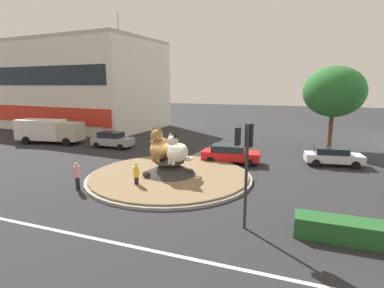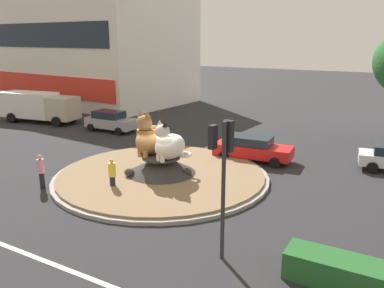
# 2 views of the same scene
# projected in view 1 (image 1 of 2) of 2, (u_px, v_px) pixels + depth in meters

# --- Properties ---
(ground_plane) EXTENTS (160.00, 160.00, 0.00)m
(ground_plane) POSITION_uv_depth(u_px,v_px,m) (170.00, 177.00, 21.28)
(ground_plane) COLOR #28282B
(lane_centreline) EXTENTS (112.00, 0.20, 0.01)m
(lane_centreline) POSITION_uv_depth(u_px,v_px,m) (85.00, 236.00, 13.01)
(lane_centreline) COLOR silver
(lane_centreline) RESTS_ON ground
(roundabout_island) EXTENTS (11.67, 11.67, 1.24)m
(roundabout_island) POSITION_uv_depth(u_px,v_px,m) (170.00, 173.00, 21.22)
(roundabout_island) COLOR gray
(roundabout_island) RESTS_ON ground
(cat_statue_tabby) EXTENTS (1.62, 2.47, 2.51)m
(cat_statue_tabby) POSITION_uv_depth(u_px,v_px,m) (160.00, 147.00, 21.12)
(cat_statue_tabby) COLOR #9E703D
(cat_statue_tabby) RESTS_ON roundabout_island
(cat_statue_white) EXTENTS (1.72, 2.11, 2.15)m
(cat_statue_white) POSITION_uv_depth(u_px,v_px,m) (177.00, 151.00, 20.39)
(cat_statue_white) COLOR silver
(cat_statue_white) RESTS_ON roundabout_island
(traffic_light_mast) EXTENTS (0.77, 0.48, 4.86)m
(traffic_light_mast) POSITION_uv_depth(u_px,v_px,m) (246.00, 153.00, 13.21)
(traffic_light_mast) COLOR #2D2D33
(traffic_light_mast) RESTS_ON ground
(shophouse_block) EXTENTS (26.12, 15.77, 17.13)m
(shophouse_block) POSITION_uv_depth(u_px,v_px,m) (78.00, 85.00, 46.19)
(shophouse_block) COLOR silver
(shophouse_block) RESTS_ON ground
(clipped_hedge_strip) EXTENTS (4.03, 1.20, 0.90)m
(clipped_hedge_strip) POSITION_uv_depth(u_px,v_px,m) (344.00, 230.00, 12.67)
(clipped_hedge_strip) COLOR #235B28
(clipped_hedge_strip) RESTS_ON ground
(broadleaf_tree_behind_island) EXTENTS (5.99, 5.99, 8.40)m
(broadleaf_tree_behind_island) POSITION_uv_depth(u_px,v_px,m) (334.00, 92.00, 29.79)
(broadleaf_tree_behind_island) COLOR brown
(broadleaf_tree_behind_island) RESTS_ON ground
(pedestrian_pink_shirt) EXTENTS (0.34, 0.34, 1.78)m
(pedestrian_pink_shirt) POSITION_uv_depth(u_px,v_px,m) (77.00, 175.00, 18.63)
(pedestrian_pink_shirt) COLOR black
(pedestrian_pink_shirt) RESTS_ON ground
(pedestrian_yellow_shirt) EXTENTS (0.37, 0.37, 1.68)m
(pedestrian_yellow_shirt) POSITION_uv_depth(u_px,v_px,m) (136.00, 175.00, 18.88)
(pedestrian_yellow_shirt) COLOR black
(pedestrian_yellow_shirt) RESTS_ON ground
(sedan_on_far_lane) EXTENTS (4.92, 2.33, 1.54)m
(sedan_on_far_lane) POSITION_uv_depth(u_px,v_px,m) (230.00, 154.00, 25.10)
(sedan_on_far_lane) COLOR red
(sedan_on_far_lane) RESTS_ON ground
(hatchback_near_shophouse) EXTENTS (4.36, 2.01, 1.66)m
(hatchback_near_shophouse) POSITION_uv_depth(u_px,v_px,m) (112.00, 140.00, 31.21)
(hatchback_near_shophouse) COLOR #99999E
(hatchback_near_shophouse) RESTS_ON ground
(parked_car_right) EXTENTS (4.62, 2.43, 1.48)m
(parked_car_right) POSITION_uv_depth(u_px,v_px,m) (333.00, 156.00, 24.34)
(parked_car_right) COLOR silver
(parked_car_right) RESTS_ON ground
(delivery_box_truck) EXTENTS (7.74, 3.41, 2.67)m
(delivery_box_truck) POSITION_uv_depth(u_px,v_px,m) (49.00, 130.00, 33.41)
(delivery_box_truck) COLOR #B7AD99
(delivery_box_truck) RESTS_ON ground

